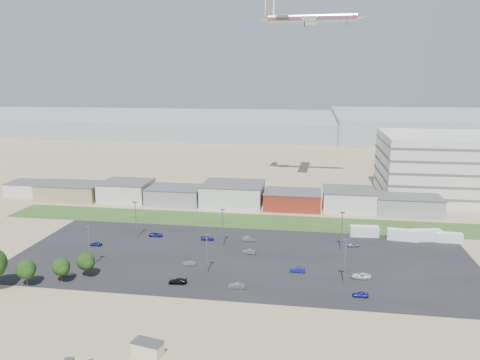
% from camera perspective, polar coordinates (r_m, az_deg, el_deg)
% --- Properties ---
extents(ground, '(700.00, 700.00, 0.00)m').
position_cam_1_polar(ground, '(107.87, -4.10, -13.15)').
color(ground, '#8D7E59').
rests_on(ground, ground).
extents(parking_lot, '(120.00, 50.00, 0.01)m').
position_cam_1_polar(parking_lot, '(125.00, 0.23, -9.42)').
color(parking_lot, black).
rests_on(parking_lot, ground).
extents(grass_strip, '(160.00, 16.00, 0.02)m').
position_cam_1_polar(grass_strip, '(155.53, 0.17, -4.97)').
color(grass_strip, '#294B1C').
rests_on(grass_strip, ground).
extents(hills_backdrop, '(700.00, 200.00, 9.00)m').
position_cam_1_polar(hills_backdrop, '(412.26, 11.31, 6.34)').
color(hills_backdrop, gray).
rests_on(hills_backdrop, ground).
extents(building_row, '(170.00, 20.00, 8.00)m').
position_cam_1_polar(building_row, '(175.56, -4.38, -1.62)').
color(building_row, silver).
rests_on(building_row, ground).
extents(portable_shed, '(5.73, 3.80, 2.65)m').
position_cam_1_polar(portable_shed, '(86.03, -11.19, -19.52)').
color(portable_shed, beige).
rests_on(portable_shed, ground).
extents(box_trailer_a, '(8.51, 3.15, 3.13)m').
position_cam_1_polar(box_trailer_a, '(145.16, 14.91, -6.05)').
color(box_trailer_a, silver).
rests_on(box_trailer_a, ground).
extents(box_trailer_b, '(8.64, 3.57, 3.15)m').
position_cam_1_polar(box_trailer_b, '(145.10, 19.16, -6.33)').
color(box_trailer_b, silver).
rests_on(box_trailer_b, ground).
extents(box_trailer_c, '(9.11, 4.52, 3.27)m').
position_cam_1_polar(box_trailer_c, '(146.99, 21.70, -6.26)').
color(box_trailer_c, silver).
rests_on(box_trailer_c, ground).
extents(box_trailer_d, '(7.46, 2.62, 2.76)m').
position_cam_1_polar(box_trailer_d, '(148.25, 24.10, -6.42)').
color(box_trailer_d, silver).
rests_on(box_trailer_d, ground).
extents(tree_mid, '(4.69, 4.69, 7.03)m').
position_cam_1_polar(tree_mid, '(118.53, -24.63, -10.03)').
color(tree_mid, black).
rests_on(tree_mid, ground).
extents(tree_right, '(4.37, 4.37, 6.55)m').
position_cam_1_polar(tree_right, '(117.52, -20.98, -10.03)').
color(tree_right, black).
rests_on(tree_right, ground).
extents(tree_near, '(4.50, 4.50, 6.75)m').
position_cam_1_polar(tree_near, '(118.44, -18.28, -9.59)').
color(tree_near, black).
rests_on(tree_near, ground).
extents(lightpole_front_l, '(1.25, 0.52, 10.60)m').
position_cam_1_polar(lightpole_front_l, '(123.05, -17.86, -7.77)').
color(lightpole_front_l, slate).
rests_on(lightpole_front_l, ground).
extents(lightpole_front_m, '(1.15, 0.48, 9.81)m').
position_cam_1_polar(lightpole_front_m, '(114.33, -4.06, -8.95)').
color(lightpole_front_m, slate).
rests_on(lightpole_front_m, ground).
extents(lightpole_front_r, '(1.27, 0.53, 10.81)m').
position_cam_1_polar(lightpole_front_r, '(110.88, 12.65, -9.66)').
color(lightpole_front_r, slate).
rests_on(lightpole_front_r, ground).
extents(lightpole_back_l, '(1.30, 0.54, 11.01)m').
position_cam_1_polar(lightpole_back_l, '(141.07, -12.58, -4.78)').
color(lightpole_back_l, slate).
rests_on(lightpole_back_l, ground).
extents(lightpole_back_m, '(1.25, 0.52, 10.63)m').
position_cam_1_polar(lightpole_back_m, '(131.91, -2.12, -5.78)').
color(lightpole_back_m, slate).
rests_on(lightpole_back_m, ground).
extents(lightpole_back_r, '(1.28, 0.53, 10.90)m').
position_cam_1_polar(lightpole_back_r, '(130.96, 12.29, -6.14)').
color(lightpole_back_r, slate).
rests_on(lightpole_back_r, ground).
extents(airliner, '(44.65, 31.46, 12.82)m').
position_cam_1_polar(airliner, '(201.48, 8.79, 18.98)').
color(airliner, silver).
extents(parked_car_0, '(4.49, 2.14, 1.24)m').
position_cam_1_polar(parked_car_0, '(116.24, 14.57, -11.25)').
color(parked_car_0, silver).
rests_on(parked_car_0, ground).
extents(parked_car_1, '(3.91, 1.40, 1.28)m').
position_cam_1_polar(parked_car_1, '(116.82, 7.00, -10.79)').
color(parked_car_1, navy).
rests_on(parked_car_1, ground).
extents(parked_car_2, '(3.46, 1.45, 1.17)m').
position_cam_1_polar(parked_car_2, '(107.27, 14.47, -13.35)').
color(parked_car_2, navy).
rests_on(parked_car_2, ground).
extents(parked_car_3, '(4.32, 2.07, 1.22)m').
position_cam_1_polar(parked_car_3, '(111.00, -7.61, -12.12)').
color(parked_car_3, black).
rests_on(parked_car_3, ground).
extents(parked_car_4, '(3.42, 1.53, 1.09)m').
position_cam_1_polar(parked_car_4, '(120.59, -6.18, -10.06)').
color(parked_car_4, '#595B5E').
rests_on(parked_car_4, ground).
extents(parked_car_5, '(3.34, 1.39, 1.13)m').
position_cam_1_polar(parked_car_5, '(139.07, -17.15, -7.44)').
color(parked_car_5, navy).
rests_on(parked_car_5, ground).
extents(parked_car_6, '(3.90, 1.80, 1.10)m').
position_cam_1_polar(parked_car_6, '(137.73, -4.00, -7.10)').
color(parked_car_6, navy).
rests_on(parked_car_6, ground).
extents(parked_car_7, '(3.81, 1.69, 1.22)m').
position_cam_1_polar(parked_car_7, '(127.27, 1.12, -8.72)').
color(parked_car_7, '#595B5E').
rests_on(parked_car_7, ground).
extents(parked_car_8, '(3.38, 1.72, 1.10)m').
position_cam_1_polar(parked_car_8, '(135.98, 13.66, -7.70)').
color(parked_car_8, '#A5A5AA').
rests_on(parked_car_8, ground).
extents(parked_car_9, '(4.17, 2.19, 1.12)m').
position_cam_1_polar(parked_car_9, '(142.60, -10.20, -6.58)').
color(parked_car_9, navy).
rests_on(parked_car_9, ground).
extents(parked_car_10, '(4.39, 1.92, 1.25)m').
position_cam_1_polar(parked_car_10, '(122.03, -20.55, -10.50)').
color(parked_car_10, silver).
rests_on(parked_car_10, ground).
extents(parked_car_11, '(3.85, 1.59, 1.24)m').
position_cam_1_polar(parked_car_11, '(136.79, 1.10, -7.18)').
color(parked_car_11, '#595B5E').
rests_on(parked_car_11, ground).
extents(parked_car_13, '(3.83, 1.54, 1.24)m').
position_cam_1_polar(parked_car_13, '(107.81, -0.39, -12.77)').
color(parked_car_13, '#A5A5AA').
rests_on(parked_car_13, ground).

